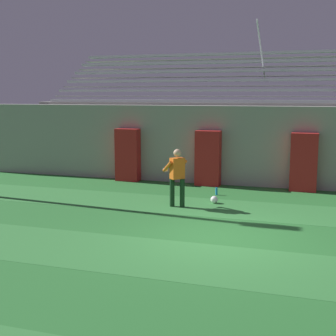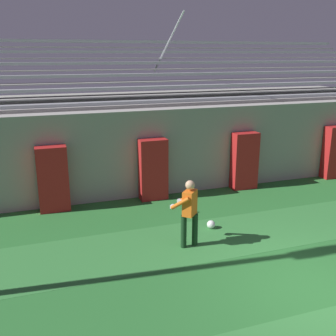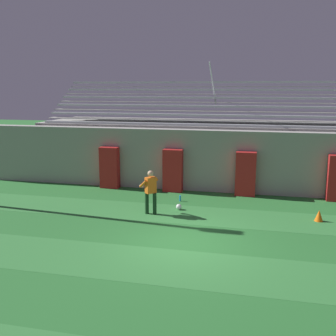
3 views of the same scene
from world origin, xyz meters
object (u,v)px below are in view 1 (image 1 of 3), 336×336
at_px(soccer_ball, 214,200).
at_px(water_bottle, 216,191).
at_px(goalkeeper, 177,174).
at_px(padding_pillar_far_left, 128,155).
at_px(padding_pillar_gate_left, 208,158).
at_px(padding_pillar_gate_right, 304,162).

distance_m(soccer_ball, water_bottle, 1.17).
distance_m(goalkeeper, water_bottle, 2.21).
bearing_deg(goalkeeper, soccer_ball, 38.03).
distance_m(goalkeeper, soccer_ball, 1.46).
distance_m(padding_pillar_far_left, soccer_ball, 4.76).
distance_m(padding_pillar_gate_left, padding_pillar_gate_right, 3.25).
bearing_deg(soccer_ball, padding_pillar_gate_right, 47.28).
height_order(goalkeeper, soccer_ball, goalkeeper).
bearing_deg(padding_pillar_gate_right, soccer_ball, -132.72).
bearing_deg(padding_pillar_far_left, water_bottle, -22.10).
bearing_deg(padding_pillar_gate_right, goalkeeper, -135.02).
xyz_separation_m(padding_pillar_far_left, water_bottle, (3.68, -1.49, -0.85)).
bearing_deg(padding_pillar_gate_left, water_bottle, -67.14).
height_order(padding_pillar_far_left, water_bottle, padding_pillar_far_left).
relative_size(padding_pillar_far_left, goalkeeper, 1.16).
xyz_separation_m(soccer_ball, water_bottle, (-0.17, 1.16, 0.01)).
xyz_separation_m(padding_pillar_gate_left, padding_pillar_far_left, (-3.05, 0.00, 0.00)).
height_order(padding_pillar_far_left, goalkeeper, padding_pillar_far_left).
relative_size(padding_pillar_gate_right, soccer_ball, 8.83).
bearing_deg(goalkeeper, padding_pillar_gate_left, 87.67).
bearing_deg(water_bottle, padding_pillar_gate_left, 112.86).
relative_size(padding_pillar_gate_left, padding_pillar_gate_right, 1.00).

